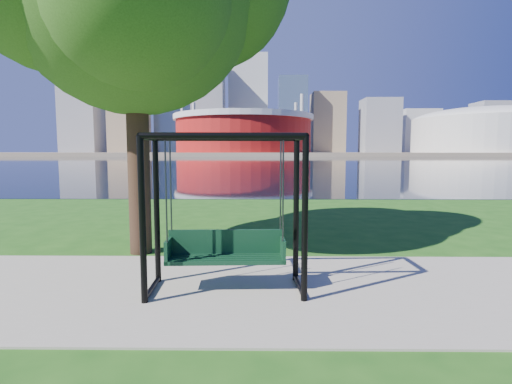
{
  "coord_description": "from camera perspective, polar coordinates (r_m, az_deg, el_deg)",
  "views": [
    {
      "loc": [
        0.22,
        -6.81,
        2.24
      ],
      "look_at": [
        0.15,
        0.0,
        1.56
      ],
      "focal_mm": 28.0,
      "sensor_mm": 36.0,
      "label": 1
    }
  ],
  "objects": [
    {
      "name": "path",
      "position": [
        6.7,
        -1.35,
        -13.69
      ],
      "size": [
        120.0,
        4.0,
        0.03
      ],
      "primitive_type": "cube",
      "color": "#9E937F",
      "rests_on": "ground"
    },
    {
      "name": "river",
      "position": [
        108.83,
        0.54,
        4.55
      ],
      "size": [
        900.0,
        180.0,
        0.02
      ],
      "primitive_type": "cube",
      "color": "black",
      "rests_on": "ground"
    },
    {
      "name": "stadium",
      "position": [
        242.32,
        -1.78,
        8.55
      ],
      "size": [
        83.0,
        83.0,
        32.0
      ],
      "color": "maroon",
      "rests_on": "far_bank"
    },
    {
      "name": "swing",
      "position": [
        6.35,
        -4.35,
        -3.56
      ],
      "size": [
        2.51,
        1.17,
        2.52
      ],
      "rotation": [
        0.0,
        0.0,
        0.04
      ],
      "color": "black",
      "rests_on": "ground"
    },
    {
      "name": "ground",
      "position": [
        7.17,
        -1.2,
        -12.48
      ],
      "size": [
        900.0,
        900.0,
        0.0
      ],
      "primitive_type": "plane",
      "color": "#1E5114",
      "rests_on": "ground"
    },
    {
      "name": "skyline",
      "position": [
        327.97,
        -0.14,
        11.61
      ],
      "size": [
        392.0,
        66.0,
        96.5
      ],
      "color": "gray",
      "rests_on": "far_bank"
    },
    {
      "name": "arena",
      "position": [
        277.17,
        30.05,
        7.78
      ],
      "size": [
        84.0,
        84.0,
        26.56
      ],
      "color": "beige",
      "rests_on": "far_bank"
    },
    {
      "name": "far_bank",
      "position": [
        312.81,
        0.62,
        5.49
      ],
      "size": [
        900.0,
        228.0,
        2.0
      ],
      "primitive_type": "cube",
      "color": "#937F60",
      "rests_on": "ground"
    }
  ]
}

